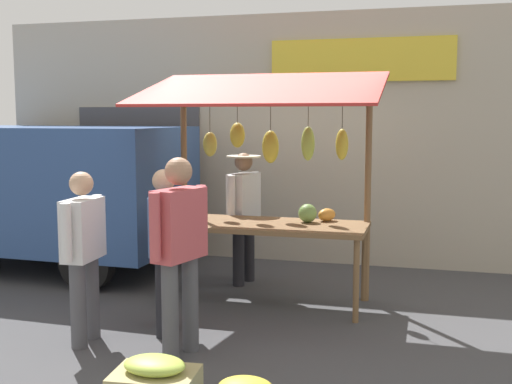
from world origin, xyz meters
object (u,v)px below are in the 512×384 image
market_stall (266,161)px  parked_van (11,183)px  vendor_with_sunhat (244,207)px  shopper_in_grey_tee (83,246)px  shopper_with_ponytail (165,241)px  shopper_in_striped_shirt (180,242)px

market_stall → parked_van: bearing=-11.9°
vendor_with_sunhat → shopper_in_grey_tee: (0.78, 2.34, -0.05)m
vendor_with_sunhat → parked_van: 3.29m
shopper_with_ponytail → shopper_in_grey_tee: bearing=112.9°
shopper_in_striped_shirt → parked_van: parked_van is taller
shopper_with_ponytail → shopper_in_striped_shirt: bearing=-158.6°
shopper_in_striped_shirt → parked_van: 4.25m
vendor_with_sunhat → shopper_in_striped_shirt: 2.42m
vendor_with_sunhat → shopper_in_grey_tee: size_ratio=1.03×
shopper_with_ponytail → shopper_in_grey_tee: size_ratio=1.00×
market_stall → vendor_with_sunhat: size_ratio=1.58×
vendor_with_sunhat → shopper_with_ponytail: (0.20, 1.90, -0.05)m
market_stall → shopper_with_ponytail: market_stall is taller
market_stall → shopper_with_ponytail: (0.66, 1.20, -0.66)m
vendor_with_sunhat → shopper_with_ponytail: bearing=6.2°
shopper_with_ponytail → shopper_in_striped_shirt: (-0.35, 0.50, 0.10)m
shopper_with_ponytail → shopper_in_striped_shirt: size_ratio=0.91×
shopper_with_ponytail → parked_van: (3.09, -1.99, 0.24)m
shopper_in_grey_tee → parked_van: (2.50, -2.42, 0.24)m
market_stall → parked_van: (3.75, -0.79, -0.42)m
parked_van → shopper_in_grey_tee: bearing=137.7°
shopper_in_grey_tee → shopper_with_ponytail: bearing=-56.5°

